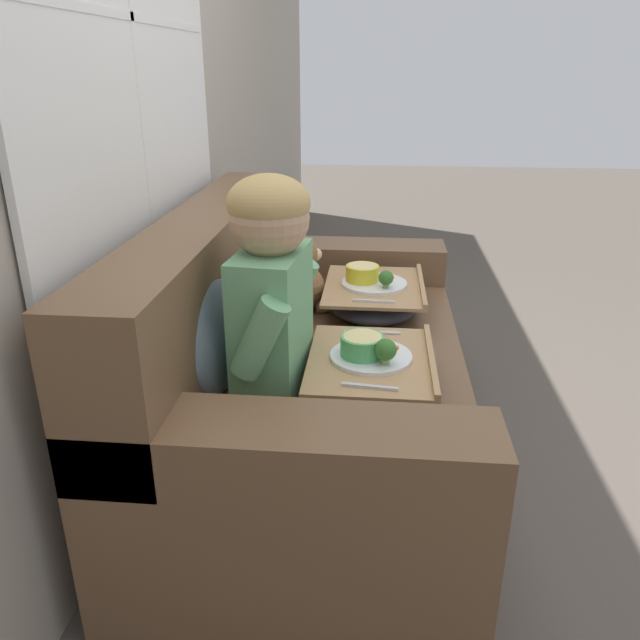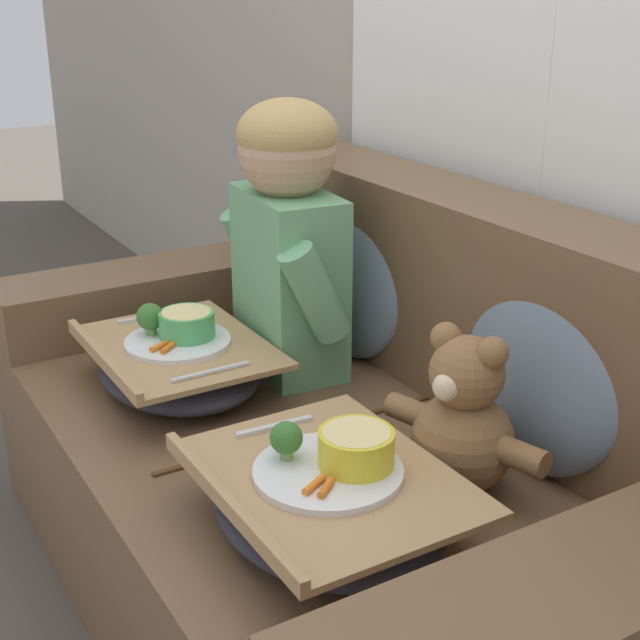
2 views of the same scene
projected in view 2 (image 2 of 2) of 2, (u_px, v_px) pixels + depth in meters
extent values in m
plane|color=#4C443D|center=(325.00, 604.00, 1.95)|extent=(14.00, 14.00, 0.00)
cube|color=brown|center=(325.00, 519.00, 1.87)|extent=(1.69, 0.95, 0.43)
cube|color=brown|center=(473.00, 297.00, 1.89)|extent=(1.69, 0.22, 0.43)
cube|color=brown|center=(182.00, 289.00, 2.35)|extent=(0.22, 0.95, 0.15)
cube|color=brown|center=(611.00, 604.00, 1.17)|extent=(0.22, 0.95, 0.15)
cube|color=#513219|center=(316.00, 429.00, 1.78)|extent=(0.01, 0.69, 0.01)
ellipsoid|color=slate|center=(360.00, 270.00, 2.10)|extent=(0.42, 0.20, 0.43)
ellipsoid|color=slate|center=(549.00, 362.00, 1.60)|extent=(0.41, 0.20, 0.43)
cube|color=#66A370|center=(289.00, 281.00, 2.01)|extent=(0.32, 0.20, 0.41)
sphere|color=tan|center=(287.00, 151.00, 1.90)|extent=(0.21, 0.21, 0.21)
ellipsoid|color=tan|center=(287.00, 133.00, 1.89)|extent=(0.22, 0.22, 0.15)
cylinder|color=#66A370|center=(254.00, 249.00, 2.14)|extent=(0.09, 0.17, 0.23)
cylinder|color=#66A370|center=(315.00, 293.00, 1.84)|extent=(0.09, 0.17, 0.23)
sphere|color=brown|center=(462.00, 442.00, 1.55)|extent=(0.18, 0.18, 0.18)
sphere|color=brown|center=(467.00, 373.00, 1.50)|extent=(0.13, 0.13, 0.13)
sphere|color=brown|center=(446.00, 338.00, 1.51)|extent=(0.05, 0.05, 0.05)
sphere|color=brown|center=(493.00, 353.00, 1.45)|extent=(0.05, 0.05, 0.05)
sphere|color=beige|center=(447.00, 387.00, 1.47)|extent=(0.05, 0.05, 0.05)
sphere|color=black|center=(442.00, 387.00, 1.46)|extent=(0.02, 0.02, 0.02)
cylinder|color=brown|center=(411.00, 411.00, 1.62)|extent=(0.10, 0.07, 0.05)
cylinder|color=brown|center=(521.00, 456.00, 1.47)|extent=(0.10, 0.07, 0.05)
cylinder|color=brown|center=(410.00, 486.00, 1.54)|extent=(0.07, 0.09, 0.05)
cylinder|color=brown|center=(449.00, 504.00, 1.49)|extent=(0.07, 0.09, 0.05)
ellipsoid|color=#2D2D38|center=(180.00, 370.00, 1.93)|extent=(0.43, 0.33, 0.10)
cube|color=tan|center=(178.00, 347.00, 1.91)|extent=(0.44, 0.35, 0.01)
cube|color=tan|center=(102.00, 357.00, 1.83)|extent=(0.44, 0.02, 0.02)
cylinder|color=silver|center=(178.00, 342.00, 1.91)|extent=(0.23, 0.23, 0.01)
cylinder|color=#4CAD60|center=(187.00, 324.00, 1.91)|extent=(0.12, 0.12, 0.06)
cylinder|color=#E5D189|center=(186.00, 314.00, 1.91)|extent=(0.11, 0.11, 0.01)
sphere|color=#38702D|center=(150.00, 317.00, 1.92)|extent=(0.06, 0.06, 0.06)
cylinder|color=#7A9E56|center=(151.00, 330.00, 1.93)|extent=(0.02, 0.02, 0.03)
cylinder|color=orange|center=(161.00, 345.00, 1.86)|extent=(0.04, 0.06, 0.01)
cylinder|color=orange|center=(169.00, 347.00, 1.85)|extent=(0.05, 0.05, 0.01)
cube|color=silver|center=(149.00, 318.00, 2.05)|extent=(0.03, 0.14, 0.01)
cube|color=silver|center=(211.00, 372.00, 1.77)|extent=(0.01, 0.17, 0.01)
ellipsoid|color=#2D2D38|center=(328.00, 507.00, 1.43)|extent=(0.44, 0.35, 0.10)
cube|color=tan|center=(328.00, 478.00, 1.41)|extent=(0.46, 0.36, 0.01)
cube|color=tan|center=(228.00, 501.00, 1.33)|extent=(0.46, 0.02, 0.02)
cylinder|color=silver|center=(328.00, 472.00, 1.41)|extent=(0.24, 0.24, 0.01)
cylinder|color=yellow|center=(356.00, 448.00, 1.41)|extent=(0.12, 0.12, 0.06)
cylinder|color=#E5D189|center=(356.00, 434.00, 1.40)|extent=(0.11, 0.11, 0.01)
sphere|color=#38702D|center=(286.00, 438.00, 1.42)|extent=(0.05, 0.05, 0.05)
cylinder|color=#7A9E56|center=(287.00, 453.00, 1.43)|extent=(0.02, 0.02, 0.02)
cylinder|color=orange|center=(314.00, 484.00, 1.35)|extent=(0.04, 0.05, 0.01)
cylinder|color=orange|center=(326.00, 488.00, 1.34)|extent=(0.04, 0.05, 0.01)
cube|color=silver|center=(275.00, 426.00, 1.56)|extent=(0.02, 0.14, 0.01)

